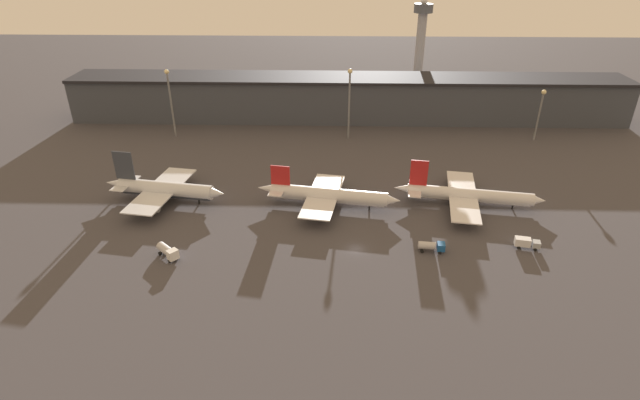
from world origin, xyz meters
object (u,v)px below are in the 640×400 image
Objects in this scene: service_vehicle_0 at (168,251)px; service_vehicle_2 at (526,243)px; control_tower at (421,39)px; airplane_1 at (327,195)px; service_vehicle_1 at (432,246)px; airplane_0 at (164,189)px; airplane_2 at (467,195)px.

service_vehicle_0 is 91.45m from service_vehicle_2.
service_vehicle_0 is 172.99m from control_tower.
service_vehicle_0 is (-39.59, -27.66, -1.83)m from airplane_1.
control_tower reaches higher than service_vehicle_1.
airplane_1 is 131.52m from control_tower.
service_vehicle_1 is 0.15× the size of control_tower.
control_tower is at bearing 103.46° from service_vehicle_0.
airplane_1 reaches higher than service_vehicle_0.
control_tower is (16.76, 145.23, 24.61)m from service_vehicle_1.
control_tower is at bearing 61.35° from airplane_0.
airplane_2 is at bearing -91.01° from control_tower.
airplane_2 is 6.52× the size of service_vehicle_0.
service_vehicle_1 is (76.16, -25.32, -2.35)m from airplane_0.
service_vehicle_0 is 66.69m from service_vehicle_1.
control_tower is at bearing 98.12° from airplane_2.
service_vehicle_0 is at bearing -135.94° from airplane_1.
service_vehicle_1 is at bearing 46.35° from service_vehicle_0.
control_tower reaches higher than airplane_0.
airplane_0 is at bearing 178.59° from service_vehicle_2.
airplane_0 reaches higher than service_vehicle_2.
airplane_0 is 5.82× the size of service_vehicle_2.
airplane_2 is 25.06m from service_vehicle_2.
service_vehicle_1 is 148.25m from control_tower.
airplane_2 is at bearing 65.40° from service_vehicle_1.
airplane_0 is 49.25m from airplane_1.
control_tower is at bearing 89.07° from service_vehicle_1.
service_vehicle_1 is (-14.65, -25.12, -1.74)m from airplane_2.
control_tower reaches higher than airplane_2.
control_tower is (2.11, 120.11, 22.86)m from airplane_2.
control_tower is (-7.90, 143.02, 24.57)m from service_vehicle_2.
service_vehicle_0 is 0.15× the size of control_tower.
service_vehicle_0 is 1.02× the size of service_vehicle_2.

